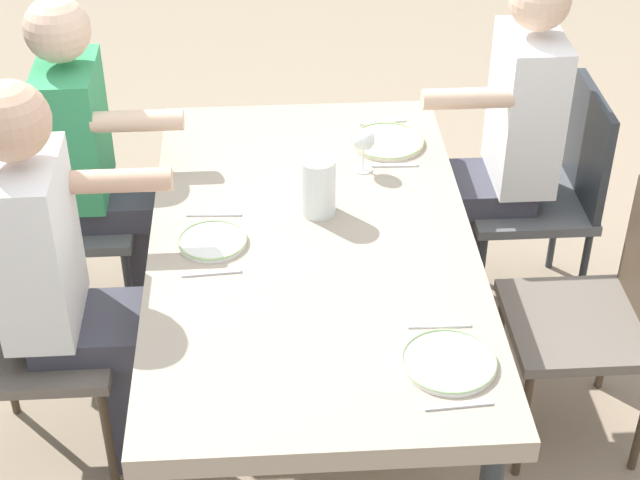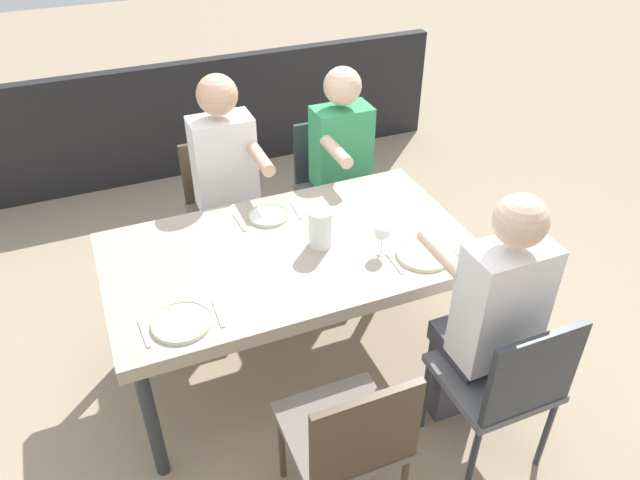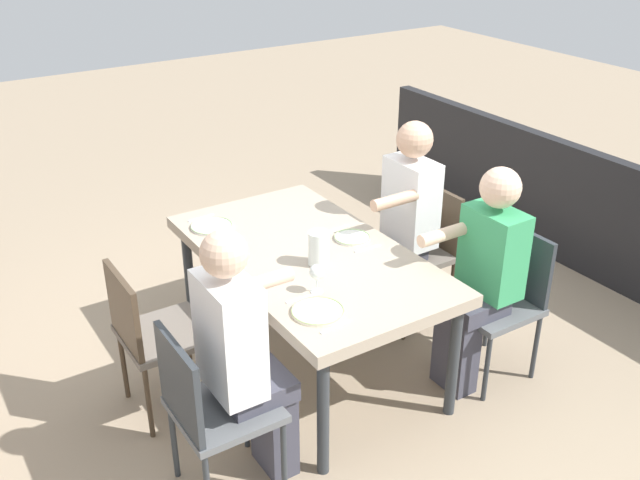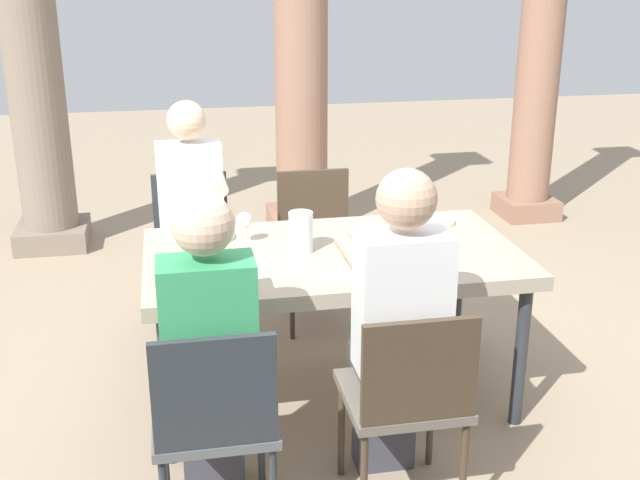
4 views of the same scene
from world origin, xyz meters
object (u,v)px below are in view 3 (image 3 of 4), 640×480
chair_west_south (503,293)px  chair_mid_north (151,330)px  chair_mid_south (421,244)px  diner_guest_third (482,272)px  dining_table (309,262)px  plate_0 (318,311)px  diner_man_white (402,220)px  plate_2 (212,226)px  diner_woman_green (244,354)px  chair_west_north (208,405)px  water_pitcher (319,250)px  plate_1 (352,237)px  wine_glass_0 (317,273)px

chair_west_south → chair_mid_north: bearing=68.5°
chair_mid_south → diner_guest_third: bearing=165.5°
dining_table → plate_0: bearing=152.3°
plate_0 → diner_guest_third: bearing=-93.3°
chair_mid_north → diner_guest_third: bearing=-113.6°
diner_man_white → plate_2: 1.15m
diner_guest_third → plate_0: diner_guest_third is taller
chair_west_south → chair_mid_north: size_ratio=1.00×
diner_woman_green → chair_west_north: bearing=90.9°
chair_mid_south → plate_2: (0.48, 1.22, 0.25)m
plate_0 → water_pitcher: 0.49m
plate_1 → water_pitcher: (-0.15, 0.32, 0.07)m
dining_table → wine_glass_0: bearing=153.7°
dining_table → plate_1: size_ratio=8.28×
chair_west_north → plate_1: bearing=-62.7°
plate_0 → wine_glass_0: (0.17, -0.10, 0.10)m
diner_man_white → chair_mid_north: bearing=89.9°
dining_table → plate_1: plate_1 is taller
chair_mid_south → diner_man_white: (-0.00, 0.17, 0.21)m
chair_west_south → plate_0: bearing=87.0°
wine_glass_0 → water_pitcher: water_pitcher is taller
diner_woman_green → water_pitcher: bearing=-56.0°
chair_west_north → diner_woman_green: (0.00, -0.19, 0.20)m
chair_mid_south → plate_0: chair_mid_south is taller
dining_table → diner_man_white: size_ratio=1.28×
chair_west_south → plate_2: (1.19, 1.22, 0.26)m
diner_guest_third → water_pitcher: diner_guest_third is taller
plate_1 → dining_table: bearing=91.1°
chair_west_north → chair_mid_north: size_ratio=1.02×
diner_guest_third → plate_2: 1.57m
chair_west_north → chair_mid_south: bearing=-68.5°
plate_1 → plate_2: size_ratio=0.84×
diner_guest_third → wine_glass_0: bearing=76.1°
diner_woman_green → plate_1: size_ratio=6.44×
dining_table → chair_west_north: chair_west_north is taller
plate_1 → chair_west_south: bearing=-135.6°
chair_west_south → diner_woman_green: bearing=89.9°
plate_0 → water_pitcher: water_pitcher is taller
chair_west_north → chair_west_south: (0.00, -1.81, -0.01)m
chair_mid_north → diner_guest_third: diner_guest_third is taller
chair_west_south → diner_guest_third: diner_guest_third is taller
dining_table → chair_mid_north: size_ratio=1.98×
chair_mid_south → diner_woman_green: diner_woman_green is taller
diner_guest_third → dining_table: bearing=49.6°
dining_table → chair_mid_north: 0.92m
wine_glass_0 → plate_1: 0.63m
diner_man_white → diner_guest_third: 0.70m
plate_2 → dining_table: bearing=-151.4°
dining_table → diner_guest_third: 0.94m
chair_west_north → dining_table: bearing=-55.8°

